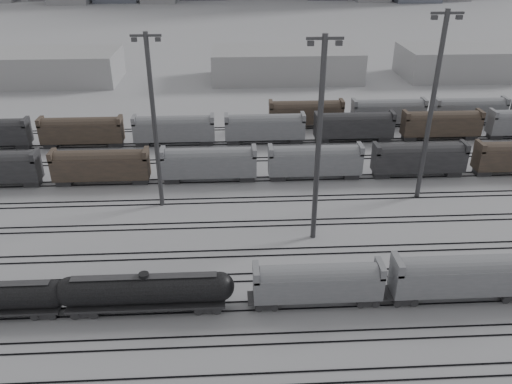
{
  "coord_description": "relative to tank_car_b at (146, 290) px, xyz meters",
  "views": [
    {
      "loc": [
        -5.47,
        -40.74,
        35.46
      ],
      "look_at": [
        -2.18,
        19.88,
        4.0
      ],
      "focal_mm": 35.0,
      "sensor_mm": 36.0,
      "label": 1
    }
  ],
  "objects": [
    {
      "name": "ground",
      "position": [
        14.67,
        -1.0,
        -2.63
      ],
      "size": [
        900.0,
        900.0,
        0.0
      ],
      "primitive_type": "plane",
      "color": "#AFB0B4",
      "rests_on": "ground"
    },
    {
      "name": "tracks",
      "position": [
        14.67,
        16.5,
        -2.55
      ],
      "size": [
        220.0,
        71.5,
        0.16
      ],
      "color": "black",
      "rests_on": "ground"
    },
    {
      "name": "tank_car_b",
      "position": [
        0.0,
        0.0,
        0.0
      ],
      "size": [
        18.42,
        3.07,
        4.55
      ],
      "color": "black",
      "rests_on": "ground"
    },
    {
      "name": "hopper_car_a",
      "position": [
        17.98,
        0.0,
        0.38
      ],
      "size": [
        13.66,
        2.71,
        4.88
      ],
      "color": "black",
      "rests_on": "ground"
    },
    {
      "name": "hopper_car_b",
      "position": [
        33.38,
        0.0,
        0.67
      ],
      "size": [
        14.95,
        2.97,
        5.35
      ],
      "color": "black",
      "rests_on": "ground"
    },
    {
      "name": "light_mast_b",
      "position": [
        -1.11,
        23.27,
        10.46
      ],
      "size": [
        3.95,
        0.63,
        24.68
      ],
      "color": "#3C3C3F",
      "rests_on": "ground"
    },
    {
      "name": "light_mast_c",
      "position": [
        19.69,
        13.34,
        11.13
      ],
      "size": [
        4.15,
        0.66,
        25.95
      ],
      "color": "#3C3C3F",
      "rests_on": "ground"
    },
    {
      "name": "light_mast_d",
      "position": [
        37.26,
        23.82,
        11.72
      ],
      "size": [
        4.33,
        0.69,
        27.05
      ],
      "color": "#3C3C3F",
      "rests_on": "ground"
    },
    {
      "name": "bg_string_near",
      "position": [
        22.67,
        31.0,
        0.17
      ],
      "size": [
        151.0,
        3.0,
        5.6
      ],
      "color": "slate",
      "rests_on": "ground"
    },
    {
      "name": "bg_string_mid",
      "position": [
        32.67,
        47.0,
        0.17
      ],
      "size": [
        151.0,
        3.0,
        5.6
      ],
      "color": "black",
      "rests_on": "ground"
    },
    {
      "name": "bg_string_far",
      "position": [
        50.17,
        55.0,
        0.17
      ],
      "size": [
        66.0,
        3.0,
        5.6
      ],
      "color": "#4C3D30",
      "rests_on": "ground"
    },
    {
      "name": "warehouse_left",
      "position": [
        -45.33,
        94.0,
        1.37
      ],
      "size": [
        50.0,
        18.0,
        8.0
      ],
      "primitive_type": "cube",
      "color": "gray",
      "rests_on": "ground"
    },
    {
      "name": "warehouse_mid",
      "position": [
        24.67,
        94.0,
        1.37
      ],
      "size": [
        40.0,
        18.0,
        8.0
      ],
      "primitive_type": "cube",
      "color": "gray",
      "rests_on": "ground"
    },
    {
      "name": "warehouse_right",
      "position": [
        74.67,
        94.0,
        1.37
      ],
      "size": [
        35.0,
        18.0,
        8.0
      ],
      "primitive_type": "cube",
      "color": "gray",
      "rests_on": "ground"
    }
  ]
}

